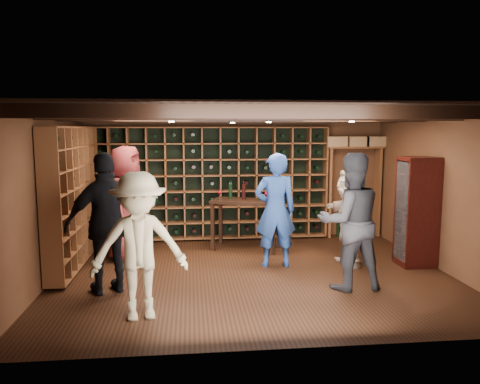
{
  "coord_description": "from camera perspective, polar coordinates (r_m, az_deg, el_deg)",
  "views": [
    {
      "loc": [
        -0.93,
        -6.93,
        2.23
      ],
      "look_at": [
        -0.18,
        0.2,
        1.25
      ],
      "focal_mm": 35.0,
      "sensor_mm": 36.0,
      "label": 1
    }
  ],
  "objects": [
    {
      "name": "man_grey_suit",
      "position": [
        6.66,
        13.28,
        -3.53
      ],
      "size": [
        0.97,
        0.78,
        1.9
      ],
      "primitive_type": "imported",
      "rotation": [
        0.0,
        0.0,
        3.2
      ],
      "color": "black",
      "rests_on": "ground"
    },
    {
      "name": "guest_khaki",
      "position": [
        5.6,
        -12.19,
        -6.48
      ],
      "size": [
        1.22,
        0.83,
        1.74
      ],
      "primitive_type": "imported",
      "rotation": [
        0.0,
        0.0,
        0.17
      ],
      "color": "gray",
      "rests_on": "ground"
    },
    {
      "name": "room_shell",
      "position": [
        7.05,
        1.58,
        9.29
      ],
      "size": [
        6.0,
        6.0,
        6.0
      ],
      "color": "#58331E",
      "rests_on": "ground"
    },
    {
      "name": "tasting_table",
      "position": [
        8.62,
        0.69,
        -1.72
      ],
      "size": [
        1.37,
        1.01,
        1.21
      ],
      "rotation": [
        0.0,
        0.0,
        -0.36
      ],
      "color": "black",
      "rests_on": "ground"
    },
    {
      "name": "ground",
      "position": [
        7.34,
        1.56,
        -9.93
      ],
      "size": [
        6.0,
        6.0,
        0.0
      ],
      "primitive_type": "plane",
      "color": "black",
      "rests_on": "ground"
    },
    {
      "name": "wine_rack_back",
      "position": [
        9.34,
        -3.51,
        1.09
      ],
      "size": [
        4.65,
        0.3,
        2.2
      ],
      "color": "brown",
      "rests_on": "ground"
    },
    {
      "name": "crate_shelf",
      "position": [
        9.86,
        13.79,
        3.68
      ],
      "size": [
        1.2,
        0.32,
        2.07
      ],
      "color": "brown",
      "rests_on": "ground"
    },
    {
      "name": "wine_rack_left",
      "position": [
        8.06,
        -19.61,
        -0.41
      ],
      "size": [
        0.3,
        2.65,
        2.2
      ],
      "color": "brown",
      "rests_on": "ground"
    },
    {
      "name": "guest_red_floral",
      "position": [
        8.18,
        -13.69,
        -1.31
      ],
      "size": [
        0.82,
        1.07,
        1.95
      ],
      "primitive_type": "imported",
      "rotation": [
        0.0,
        0.0,
        1.34
      ],
      "color": "maroon",
      "rests_on": "ground"
    },
    {
      "name": "man_blue_shirt",
      "position": [
        7.55,
        4.32,
        -2.24
      ],
      "size": [
        0.68,
        0.45,
        1.85
      ],
      "primitive_type": "imported",
      "rotation": [
        0.0,
        0.0,
        3.15
      ],
      "color": "navy",
      "rests_on": "ground"
    },
    {
      "name": "guest_beige",
      "position": [
        7.85,
        13.22,
        -2.95
      ],
      "size": [
        0.55,
        1.51,
        1.6
      ],
      "primitive_type": "imported",
      "rotation": [
        0.0,
        0.0,
        4.66
      ],
      "color": "tan",
      "rests_on": "ground"
    },
    {
      "name": "display_cabinet",
      "position": [
        8.13,
        20.72,
        -2.49
      ],
      "size": [
        0.55,
        0.5,
        1.75
      ],
      "color": "black",
      "rests_on": "ground"
    },
    {
      "name": "guest_woman_black",
      "position": [
        6.57,
        -15.82,
        -3.7
      ],
      "size": [
        1.22,
        0.88,
        1.92
      ],
      "primitive_type": "imported",
      "rotation": [
        0.0,
        0.0,
        3.55
      ],
      "color": "black",
      "rests_on": "ground"
    }
  ]
}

